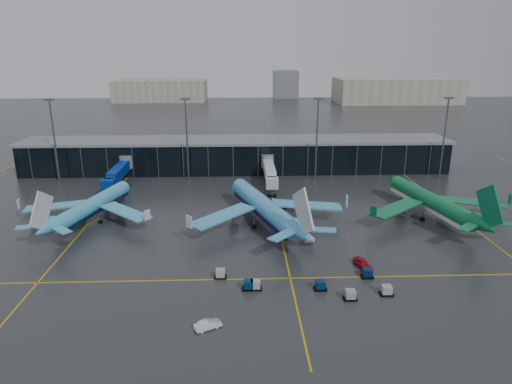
{
  "coord_description": "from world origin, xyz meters",
  "views": [
    {
      "loc": [
        1.1,
        -88.53,
        39.74
      ],
      "look_at": [
        5.0,
        18.0,
        6.0
      ],
      "focal_mm": 32.0,
      "sensor_mm": 36.0,
      "label": 1
    }
  ],
  "objects_px": {
    "airliner_klm_near": "(263,196)",
    "mobile_airstair": "(307,236)",
    "service_van_white": "(208,325)",
    "airliner_arkefly": "(92,196)",
    "service_van_red": "(363,263)",
    "baggage_carts": "(306,284)",
    "airliner_aer_lingus": "(431,191)"
  },
  "relations": [
    {
      "from": "airliner_arkefly",
      "to": "service_van_white",
      "type": "bearing_deg",
      "value": -41.52
    },
    {
      "from": "airliner_klm_near",
      "to": "service_van_red",
      "type": "xyz_separation_m",
      "value": [
        17.7,
        -23.35,
        -6.15
      ]
    },
    {
      "from": "airliner_klm_near",
      "to": "service_van_white",
      "type": "distance_m",
      "value": 43.86
    },
    {
      "from": "service_van_red",
      "to": "service_van_white",
      "type": "bearing_deg",
      "value": -163.76
    },
    {
      "from": "airliner_aer_lingus",
      "to": "baggage_carts",
      "type": "bearing_deg",
      "value": -147.61
    },
    {
      "from": "mobile_airstair",
      "to": "service_van_red",
      "type": "distance_m",
      "value": 16.01
    },
    {
      "from": "airliner_arkefly",
      "to": "airliner_klm_near",
      "type": "xyz_separation_m",
      "value": [
        40.58,
        -3.81,
        0.92
      ]
    },
    {
      "from": "baggage_carts",
      "to": "service_van_white",
      "type": "bearing_deg",
      "value": -145.04
    },
    {
      "from": "airliner_aer_lingus",
      "to": "mobile_airstair",
      "type": "height_order",
      "value": "airliner_aer_lingus"
    },
    {
      "from": "baggage_carts",
      "to": "airliner_aer_lingus",
      "type": "bearing_deg",
      "value": 43.87
    },
    {
      "from": "baggage_carts",
      "to": "service_van_white",
      "type": "distance_m",
      "value": 19.83
    },
    {
      "from": "baggage_carts",
      "to": "airliner_arkefly",
      "type": "bearing_deg",
      "value": 143.33
    },
    {
      "from": "airliner_arkefly",
      "to": "service_van_white",
      "type": "relative_size",
      "value": 9.49
    },
    {
      "from": "airliner_klm_near",
      "to": "mobile_airstair",
      "type": "xyz_separation_m",
      "value": [
        9.03,
        -9.89,
        -6.19
      ]
    },
    {
      "from": "mobile_airstair",
      "to": "airliner_aer_lingus",
      "type": "bearing_deg",
      "value": 6.62
    },
    {
      "from": "airliner_arkefly",
      "to": "service_van_red",
      "type": "distance_m",
      "value": 64.51
    },
    {
      "from": "airliner_arkefly",
      "to": "baggage_carts",
      "type": "height_order",
      "value": "airliner_arkefly"
    },
    {
      "from": "airliner_arkefly",
      "to": "airliner_klm_near",
      "type": "distance_m",
      "value": 40.77
    },
    {
      "from": "airliner_arkefly",
      "to": "service_van_red",
      "type": "bearing_deg",
      "value": -9.84
    },
    {
      "from": "airliner_klm_near",
      "to": "baggage_carts",
      "type": "xyz_separation_m",
      "value": [
        5.91,
        -30.8,
        -6.2
      ]
    },
    {
      "from": "airliner_aer_lingus",
      "to": "service_van_white",
      "type": "distance_m",
      "value": 68.46
    },
    {
      "from": "airliner_arkefly",
      "to": "airliner_aer_lingus",
      "type": "xyz_separation_m",
      "value": [
        81.49,
        -0.97,
        0.56
      ]
    },
    {
      "from": "airliner_klm_near",
      "to": "airliner_arkefly",
      "type": "bearing_deg",
      "value": 155.67
    },
    {
      "from": "airliner_klm_near",
      "to": "service_van_white",
      "type": "height_order",
      "value": "airliner_klm_near"
    },
    {
      "from": "mobile_airstair",
      "to": "baggage_carts",
      "type": "bearing_deg",
      "value": -113.66
    },
    {
      "from": "service_van_white",
      "to": "airliner_aer_lingus",
      "type": "bearing_deg",
      "value": -76.43
    },
    {
      "from": "airliner_aer_lingus",
      "to": "baggage_carts",
      "type": "distance_m",
      "value": 48.89
    },
    {
      "from": "airliner_aer_lingus",
      "to": "service_van_white",
      "type": "xyz_separation_m",
      "value": [
        -51.25,
        -45.01,
        -5.91
      ]
    },
    {
      "from": "airliner_klm_near",
      "to": "baggage_carts",
      "type": "relative_size",
      "value": 1.49
    },
    {
      "from": "airliner_aer_lingus",
      "to": "service_van_red",
      "type": "height_order",
      "value": "airliner_aer_lingus"
    },
    {
      "from": "mobile_airstair",
      "to": "service_van_white",
      "type": "relative_size",
      "value": 0.88
    },
    {
      "from": "mobile_airstair",
      "to": "service_van_red",
      "type": "relative_size",
      "value": 0.77
    }
  ]
}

